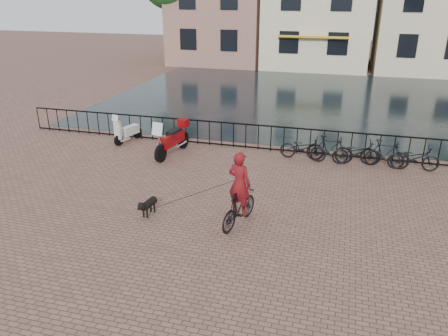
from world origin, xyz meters
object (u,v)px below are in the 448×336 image
(dog, at_px, (149,206))
(scooter, at_px, (127,126))
(motorcycle, at_px, (172,135))
(cyclist, at_px, (239,194))

(dog, xyz_separation_m, scooter, (-3.48, 5.59, 0.39))
(dog, height_order, motorcycle, motorcycle)
(cyclist, distance_m, scooter, 8.14)
(cyclist, bearing_deg, dog, 19.19)
(cyclist, distance_m, dog, 2.64)
(cyclist, bearing_deg, scooter, -25.85)
(motorcycle, relative_size, scooter, 1.51)
(dog, relative_size, motorcycle, 0.38)
(dog, bearing_deg, cyclist, 11.89)
(cyclist, height_order, scooter, cyclist)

